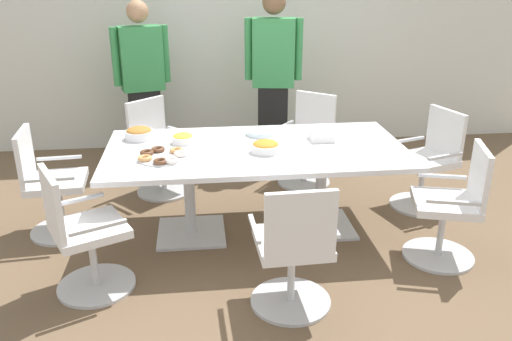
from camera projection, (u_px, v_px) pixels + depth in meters
The scene contains 18 objects.
ground_plane at pixel (256, 231), 4.50m from camera, with size 10.00×10.00×0.01m, color brown.
back_wall at pixel (233, 29), 6.19m from camera, with size 8.00×0.10×2.80m, color silver.
conference_table at pixel (256, 162), 4.27m from camera, with size 2.40×1.20×0.75m.
office_chair_0 at pixel (294, 254), 3.34m from camera, with size 0.56×0.56×0.91m.
office_chair_1 at pixel (452, 210), 3.93m from camera, with size 0.67×0.67×0.91m.
office_chair_2 at pixel (428, 165), 4.81m from camera, with size 0.68×0.68×0.91m.
office_chair_3 at pixel (307, 144), 5.35m from camera, with size 0.76×0.76×0.91m.
office_chair_4 at pixel (158, 152), 5.13m from camera, with size 0.76×0.76×0.91m.
office_chair_5 at pixel (51, 188), 4.31m from camera, with size 0.58×0.58×0.91m.
office_chair_6 at pixel (82, 238), 3.54m from camera, with size 0.72×0.72×0.91m.
person_standing_0 at pixel (143, 82), 5.65m from camera, with size 0.61×0.33×1.78m.
person_standing_1 at pixel (273, 77), 5.61m from camera, with size 0.62×0.28×1.88m.
snack_bowl_pretzels at pixel (139, 133), 4.41m from camera, with size 0.24×0.24×0.10m.
snack_bowl_chips_yellow at pixel (183, 138), 4.31m from camera, with size 0.18×0.18×0.09m.
snack_bowl_chips_orange at pixel (266, 147), 4.10m from camera, with size 0.23×0.23×0.09m.
donut_platter at pixel (163, 156), 3.98m from camera, with size 0.38×0.38×0.04m.
plate_stack at pixel (260, 133), 4.51m from camera, with size 0.24×0.24×0.04m.
napkin_pile at pixel (322, 136), 4.38m from camera, with size 0.19×0.19×0.07m, color white.
Camera 1 is at (-0.46, -3.96, 2.14)m, focal length 36.81 mm.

